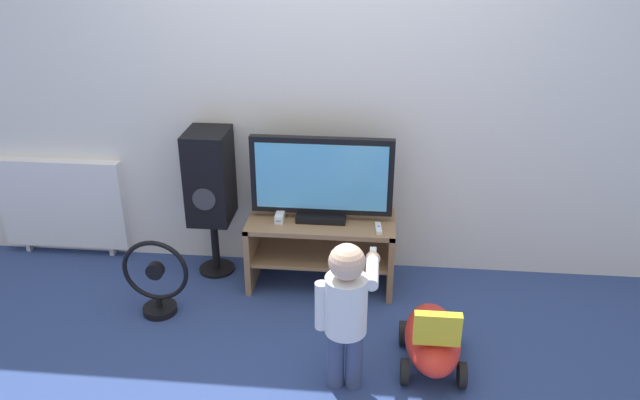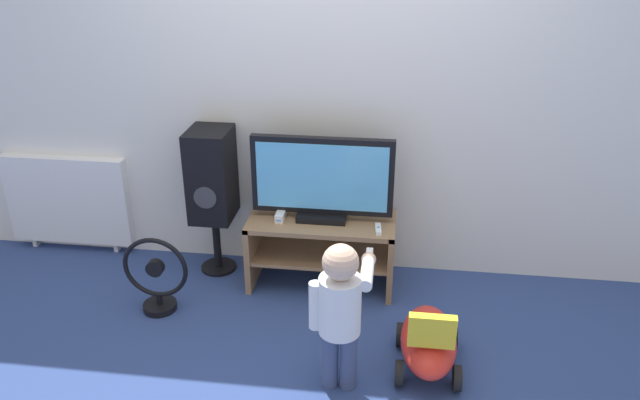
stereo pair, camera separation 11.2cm
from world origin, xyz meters
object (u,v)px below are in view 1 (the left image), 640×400
remote_primary (378,228)px  radiator (63,204)px  game_console (281,215)px  television (322,180)px  floor_fan (157,281)px  ride_on_toy (433,339)px  speaker_tower (210,179)px  child (347,305)px

remote_primary → radiator: bearing=171.3°
game_console → radiator: size_ratio=0.20×
television → floor_fan: television is taller
remote_primary → radiator: size_ratio=0.15×
television → ride_on_toy: 1.15m
ride_on_toy → speaker_tower: bearing=148.6°
speaker_tower → ride_on_toy: speaker_tower is taller
television → radiator: size_ratio=0.99×
ride_on_toy → child: bearing=-157.0°
speaker_tower → radiator: (-1.09, 0.14, -0.29)m
floor_fan → radiator: size_ratio=0.56×
television → remote_primary: size_ratio=6.53×
game_console → floor_fan: 0.84m
ride_on_toy → television: bearing=130.4°
game_console → ride_on_toy: 1.21m
remote_primary → floor_fan: 1.35m
remote_primary → television: bearing=160.3°
ride_on_toy → remote_primary: bearing=115.1°
game_console → remote_primary: game_console is taller
television → child: 1.01m
child → ride_on_toy: size_ratio=1.38×
speaker_tower → radiator: 1.13m
ride_on_toy → radiator: bearing=158.4°
remote_primary → radiator: (-2.15, 0.33, -0.09)m
television → speaker_tower: size_ratio=0.89×
television → remote_primary: (0.35, -0.13, -0.25)m
speaker_tower → radiator: speaker_tower is taller
game_console → floor_fan: (-0.68, -0.42, -0.26)m
speaker_tower → floor_fan: (-0.22, -0.51, -0.44)m
remote_primary → child: size_ratio=0.16×
floor_fan → speaker_tower: bearing=66.6°
radiator → floor_fan: bearing=-36.8°
remote_primary → speaker_tower: bearing=169.9°
floor_fan → radiator: (-0.87, 0.65, 0.16)m
game_console → floor_fan: bearing=-148.4°
game_console → speaker_tower: bearing=168.6°
remote_primary → floor_fan: size_ratio=0.27×
ride_on_toy → floor_fan: bearing=168.4°
game_console → television: bearing=6.8°
television → remote_primary: television is taller
television → radiator: 1.84m
child → radiator: size_ratio=0.92×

